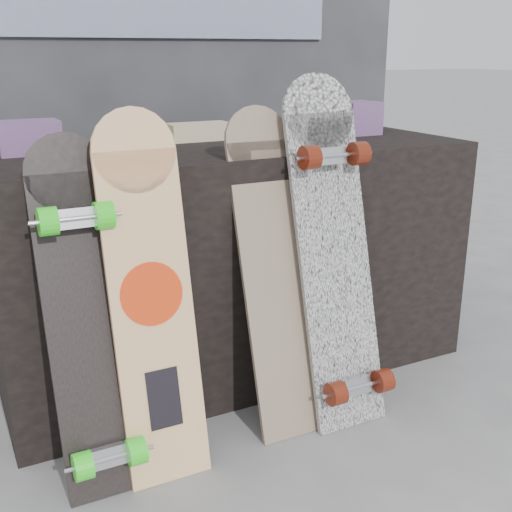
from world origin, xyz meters
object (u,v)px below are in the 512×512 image
longboard_celtic (273,262)px  skateboard_dark (86,314)px  vendor_table (233,260)px  longboard_geisha (150,288)px  longboard_cascadia (335,247)px

longboard_celtic → skateboard_dark: (-0.56, -0.05, -0.04)m
longboard_celtic → vendor_table: bearing=84.4°
longboard_celtic → skateboard_dark: 0.57m
longboard_geisha → longboard_cascadia: bearing=1.9°
longboard_geisha → longboard_cascadia: longboard_cascadia is taller
vendor_table → skateboard_dark: (-0.60, -0.41, 0.07)m
longboard_celtic → longboard_cascadia: size_ratio=0.91×
vendor_table → longboard_cascadia: longboard_cascadia is taller
longboard_geisha → skateboard_dark: 0.17m
vendor_table → longboard_geisha: 0.62m
vendor_table → longboard_celtic: 0.38m
vendor_table → longboard_cascadia: bearing=-69.5°
skateboard_dark → longboard_cascadia: bearing=0.4°
vendor_table → longboard_geisha: bearing=-135.7°
longboard_celtic → longboard_cascadia: longboard_cascadia is taller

